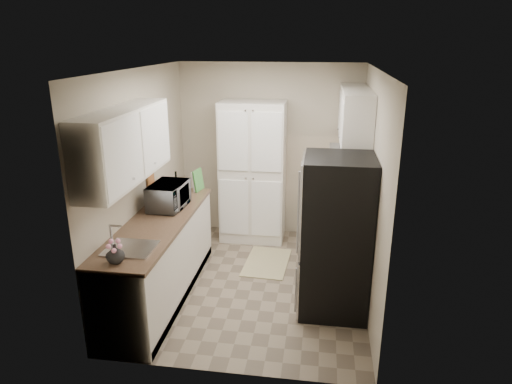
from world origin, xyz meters
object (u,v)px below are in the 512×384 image
Objects in this scene: toaster_oven at (345,175)px; refrigerator at (336,236)px; pantry_cabinet at (253,172)px; wine_bottle at (176,185)px; electric_range at (336,238)px; microwave at (169,196)px.

refrigerator is at bearing -75.02° from toaster_oven.
pantry_cabinet reaches higher than refrigerator.
electric_range is at bearing -0.36° from wine_bottle.
toaster_oven is (0.12, 0.88, 0.56)m from electric_range.
microwave is at bearing -120.37° from pantry_cabinet.
microwave reaches higher than wine_bottle.
microwave is at bearing -84.13° from wine_bottle.
pantry_cabinet reaches higher than electric_range.
microwave is at bearing -167.98° from electric_range.
pantry_cabinet reaches higher than microwave.
refrigerator is 2.14m from wine_bottle.
electric_range is 2.82× the size of toaster_oven.
refrigerator is at bearing -56.54° from pantry_cabinet.
pantry_cabinet is 1.58m from electric_range.
refrigerator is at bearing -92.48° from electric_range.
electric_range is 2.09m from microwave.
microwave reaches higher than electric_range.
pantry_cabinet is at bearing 47.67° from wine_bottle.
electric_range is 1.05m from toaster_oven.
pantry_cabinet is 1.18× the size of refrigerator.
refrigerator is 3.17× the size of microwave.
refrigerator is 5.85× the size of wine_bottle.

